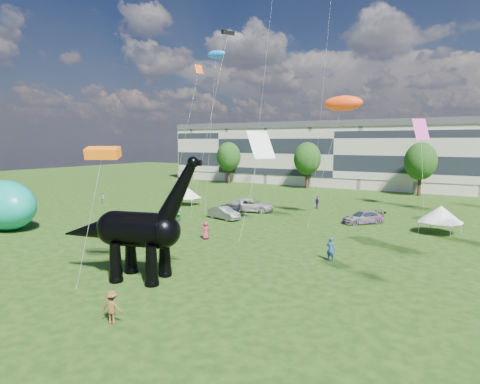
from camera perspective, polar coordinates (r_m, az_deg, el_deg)
The scene contains 14 objects.
ground at distance 27.35m, azimuth -9.79°, elevation -12.22°, with size 220.00×220.00×0.00m, color #16330C.
terrace_row at distance 85.15m, azimuth 14.33°, elevation 4.93°, with size 78.00×11.00×12.00m, color beige.
tree_far_left at distance 86.35m, azimuth -1.64°, elevation 5.38°, with size 5.20×5.20×9.44m.
tree_mid_left at distance 78.00m, azimuth 9.55°, elevation 5.08°, with size 5.20×5.20×9.44m.
tree_mid_right at distance 72.92m, azimuth 24.32°, elevation 4.41°, with size 5.20×5.20×9.44m.
dinosaur_sculpture at distance 27.33m, azimuth -14.90°, elevation -5.41°, with size 10.29×4.34×8.45m.
car_silver at distance 48.90m, azimuth -2.04°, elevation -2.58°, with size 1.74×4.32×1.47m, color #BCBCC1.
car_grey at distance 46.99m, azimuth -2.30°, elevation -3.01°, with size 1.52×4.37×1.44m, color slate.
car_white at distance 51.91m, azimuth 1.62°, elevation -1.90°, with size 2.75×5.97×1.66m, color silver.
car_dark at distance 46.52m, azimuth 17.11°, elevation -3.47°, with size 1.93×4.74×1.38m, color #595960.
gazebo_near at distance 44.06m, azimuth 26.66°, elevation -2.82°, with size 4.90×4.90×2.79m.
gazebo_left at distance 57.46m, azimuth -7.46°, elevation -0.12°, with size 4.17×4.17×2.54m.
inflatable_teal at distance 47.65m, azimuth -30.38°, elevation -1.62°, with size 8.19×5.12×5.12m, color #0DA08C.
visitors at distance 39.60m, azimuth 2.78°, elevation -4.71°, with size 56.84×39.37×1.86m.
Camera 1 is at (17.14, -19.30, 9.05)m, focal length 30.00 mm.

